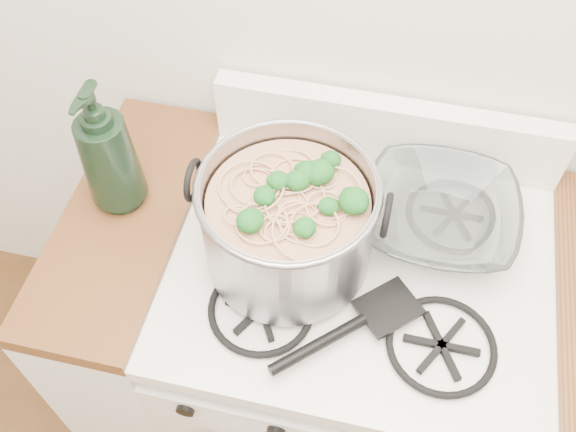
{
  "coord_description": "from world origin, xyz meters",
  "views": [
    {
      "loc": [
        0.01,
        0.56,
        1.99
      ],
      "look_at": [
        -0.15,
        1.24,
        1.05
      ],
      "focal_mm": 40.0,
      "sensor_mm": 36.0,
      "label": 1
    }
  ],
  "objects": [
    {
      "name": "glass_bowl",
      "position": [
        0.14,
        1.38,
        0.94
      ],
      "size": [
        0.13,
        0.13,
        0.03
      ],
      "primitive_type": "imported",
      "rotation": [
        0.0,
        0.0,
        0.01
      ],
      "color": "white",
      "rests_on": "gas_range"
    },
    {
      "name": "gas_range",
      "position": [
        0.0,
        1.26,
        0.44
      ],
      "size": [
        0.76,
        0.66,
        0.92
      ],
      "color": "white",
      "rests_on": "ground"
    },
    {
      "name": "bottle",
      "position": [
        -0.52,
        1.3,
        1.07
      ],
      "size": [
        0.12,
        0.12,
        0.31
      ],
      "primitive_type": "imported",
      "rotation": [
        0.0,
        0.0,
        -0.04
      ],
      "color": "black",
      "rests_on": "counter_left"
    },
    {
      "name": "stock_pot",
      "position": [
        -0.15,
        1.24,
        1.03
      ],
      "size": [
        0.36,
        0.33,
        0.22
      ],
      "color": "gray",
      "rests_on": "gas_range"
    },
    {
      "name": "counter_left",
      "position": [
        -0.51,
        1.26,
        0.46
      ],
      "size": [
        0.25,
        0.65,
        0.92
      ],
      "color": "silver",
      "rests_on": "ground"
    },
    {
      "name": "spatula",
      "position": [
        0.06,
        1.16,
        0.94
      ],
      "size": [
        0.42,
        0.42,
        0.02
      ],
      "primitive_type": null,
      "rotation": [
        0.0,
        0.0,
        -0.81
      ],
      "color": "black",
      "rests_on": "gas_range"
    }
  ]
}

